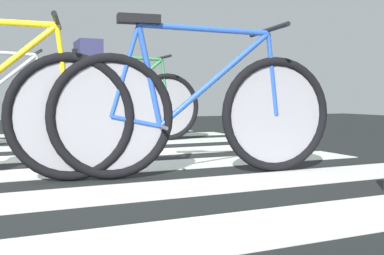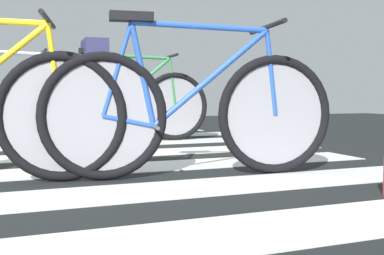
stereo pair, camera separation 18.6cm
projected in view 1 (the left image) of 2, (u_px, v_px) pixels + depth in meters
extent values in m
cube|color=black|center=(2.00, 176.00, 2.80)|extent=(18.00, 14.00, 0.02)
cube|color=silver|center=(7.00, 203.00, 2.06)|extent=(5.20, 0.44, 0.00)
cube|color=beige|center=(13.00, 159.00, 3.47)|extent=(5.20, 0.44, 0.00)
cube|color=beige|center=(1.00, 149.00, 4.16)|extent=(5.20, 0.44, 0.00)
cube|color=beige|center=(1.00, 141.00, 4.86)|extent=(5.20, 0.44, 0.00)
torus|color=black|center=(111.00, 117.00, 2.62)|extent=(0.72, 0.16, 0.72)
torus|color=black|center=(276.00, 115.00, 2.90)|extent=(0.72, 0.16, 0.72)
cylinder|color=gray|center=(111.00, 117.00, 2.62)|extent=(0.60, 0.09, 0.61)
cylinder|color=gray|center=(276.00, 115.00, 2.90)|extent=(0.60, 0.09, 0.61)
cylinder|color=#2650B0|center=(206.00, 29.00, 2.74)|extent=(0.80, 0.15, 0.05)
cylinder|color=#2650B0|center=(216.00, 79.00, 2.77)|extent=(0.70, 0.13, 0.59)
cylinder|color=#2650B0|center=(150.00, 76.00, 2.66)|extent=(0.16, 0.06, 0.59)
cylinder|color=#2650B0|center=(136.00, 122.00, 2.66)|extent=(0.29, 0.07, 0.09)
cylinder|color=#2650B0|center=(125.00, 70.00, 2.62)|extent=(0.19, 0.05, 0.53)
cylinder|color=#2650B0|center=(272.00, 74.00, 2.87)|extent=(0.09, 0.04, 0.50)
cube|color=black|center=(139.00, 19.00, 2.62)|extent=(0.25, 0.12, 0.05)
cylinder|color=black|center=(268.00, 30.00, 2.85)|extent=(0.10, 0.52, 0.03)
cylinder|color=#4C4C51|center=(160.00, 126.00, 2.70)|extent=(0.07, 0.34, 0.02)
torus|color=black|center=(70.00, 117.00, 2.57)|extent=(0.71, 0.19, 0.72)
cylinder|color=gray|center=(70.00, 117.00, 2.57)|extent=(0.60, 0.12, 0.61)
cylinder|color=yellow|center=(63.00, 72.00, 2.55)|extent=(0.09, 0.05, 0.50)
cylinder|color=black|center=(57.00, 22.00, 2.52)|extent=(0.13, 0.52, 0.03)
torus|color=black|center=(44.00, 108.00, 4.40)|extent=(0.72, 0.09, 0.72)
cylinder|color=gray|center=(44.00, 108.00, 4.40)|extent=(0.61, 0.04, 0.61)
cylinder|color=#B3BBC0|center=(41.00, 82.00, 4.37)|extent=(0.09, 0.03, 0.50)
cylinder|color=black|center=(37.00, 53.00, 4.34)|extent=(0.05, 0.52, 0.03)
torus|color=black|center=(69.00, 108.00, 4.54)|extent=(0.72, 0.07, 0.72)
torus|color=black|center=(167.00, 107.00, 4.94)|extent=(0.72, 0.07, 0.72)
cylinder|color=gray|center=(69.00, 108.00, 4.54)|extent=(0.61, 0.02, 0.61)
cylinder|color=gray|center=(167.00, 107.00, 4.94)|extent=(0.61, 0.02, 0.61)
cylinder|color=#327D46|center=(125.00, 57.00, 4.72)|extent=(0.80, 0.05, 0.05)
cylinder|color=#327D46|center=(131.00, 86.00, 4.77)|extent=(0.70, 0.05, 0.59)
cylinder|color=#327D46|center=(92.00, 85.00, 4.61)|extent=(0.15, 0.04, 0.59)
cylinder|color=#327D46|center=(84.00, 111.00, 4.60)|extent=(0.29, 0.03, 0.09)
cylinder|color=#327D46|center=(77.00, 81.00, 4.55)|extent=(0.18, 0.03, 0.53)
cylinder|color=#327D46|center=(165.00, 83.00, 4.91)|extent=(0.09, 0.03, 0.50)
cube|color=black|center=(85.00, 52.00, 4.56)|extent=(0.24, 0.09, 0.05)
cylinder|color=black|center=(162.00, 58.00, 4.88)|extent=(0.04, 0.52, 0.03)
cylinder|color=#4C4C51|center=(98.00, 114.00, 4.65)|extent=(0.03, 0.34, 0.02)
cylinder|color=beige|center=(86.00, 92.00, 4.73)|extent=(0.11, 0.11, 0.93)
cylinder|color=beige|center=(91.00, 92.00, 4.47)|extent=(0.11, 0.11, 0.93)
cube|color=#2A2B4E|center=(88.00, 55.00, 4.58)|extent=(0.23, 0.41, 0.28)
cube|color=#252449|center=(94.00, 139.00, 4.79)|extent=(0.26, 0.10, 0.07)
cube|color=#252449|center=(99.00, 141.00, 4.53)|extent=(0.26, 0.10, 0.07)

